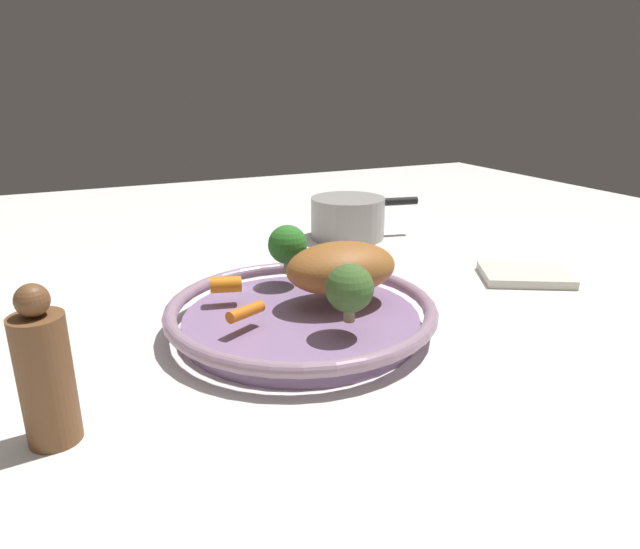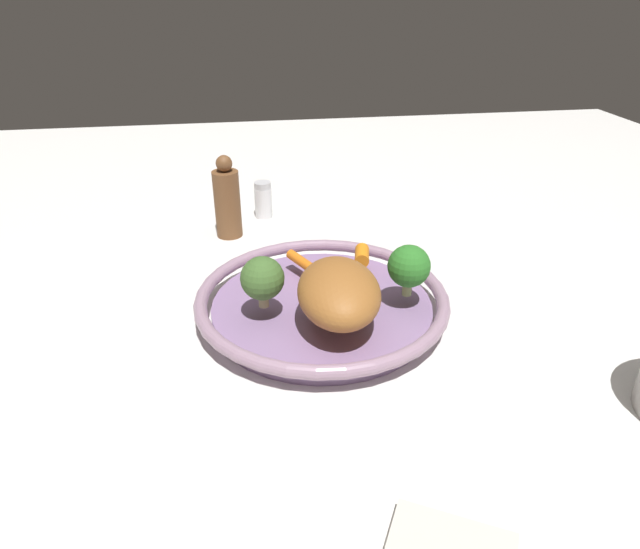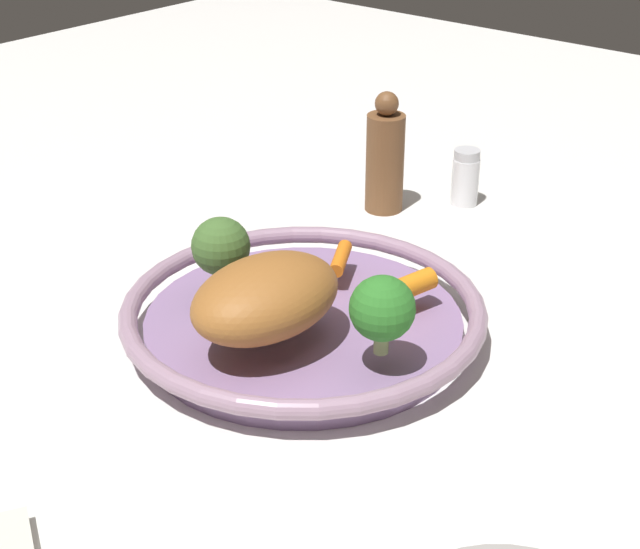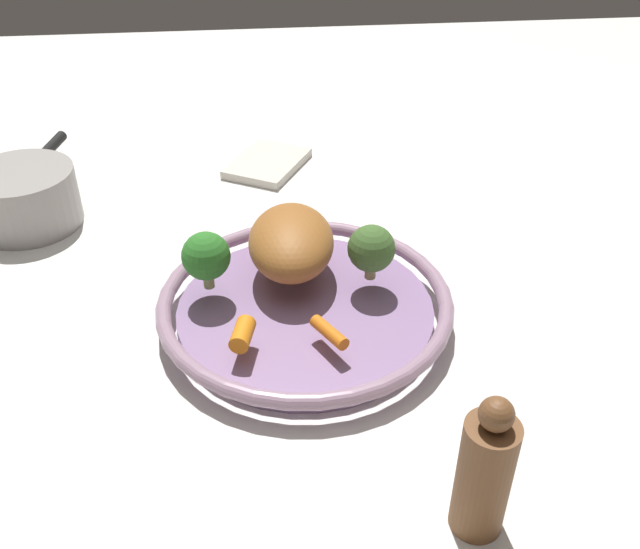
# 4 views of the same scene
# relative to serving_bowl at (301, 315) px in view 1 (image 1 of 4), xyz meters

# --- Properties ---
(ground_plane) EXTENTS (2.37, 2.37, 0.00)m
(ground_plane) POSITION_rel_serving_bowl_xyz_m (0.00, 0.00, -0.02)
(ground_plane) COLOR silver
(serving_bowl) EXTENTS (0.35, 0.35, 0.04)m
(serving_bowl) POSITION_rel_serving_bowl_xyz_m (0.00, 0.00, 0.00)
(serving_bowl) COLOR #8E709E
(serving_bowl) RESTS_ON ground_plane
(roast_chicken_piece) EXTENTS (0.16, 0.11, 0.07)m
(roast_chicken_piece) POSITION_rel_serving_bowl_xyz_m (-0.06, -0.01, 0.05)
(roast_chicken_piece) COLOR #A0612B
(roast_chicken_piece) RESTS_ON serving_bowl
(baby_carrot_right) EXTENTS (0.05, 0.04, 0.02)m
(baby_carrot_right) POSITION_rel_serving_bowl_xyz_m (0.08, 0.02, 0.03)
(baby_carrot_right) COLOR orange
(baby_carrot_right) RESTS_ON serving_bowl
(baby_carrot_back) EXTENTS (0.04, 0.03, 0.02)m
(baby_carrot_back) POSITION_rel_serving_bowl_xyz_m (0.08, -0.07, 0.03)
(baby_carrot_back) COLOR orange
(baby_carrot_back) RESTS_ON serving_bowl
(broccoli_floret_mid) EXTENTS (0.06, 0.06, 0.07)m
(broccoli_floret_mid) POSITION_rel_serving_bowl_xyz_m (-0.03, -0.11, 0.06)
(broccoli_floret_mid) COLOR #94AC66
(broccoli_floret_mid) RESTS_ON serving_bowl
(broccoli_floret_large) EXTENTS (0.06, 0.06, 0.07)m
(broccoli_floret_large) POSITION_rel_serving_bowl_xyz_m (-0.03, 0.08, 0.06)
(broccoli_floret_large) COLOR tan
(broccoli_floret_large) RESTS_ON serving_bowl
(pepper_mill) EXTENTS (0.05, 0.05, 0.15)m
(pepper_mill) POSITION_rel_serving_bowl_xyz_m (0.29, 0.12, 0.05)
(pepper_mill) COLOR brown
(pepper_mill) RESTS_ON ground_plane
(saucepan) EXTENTS (0.22, 0.15, 0.08)m
(saucepan) POSITION_rel_serving_bowl_xyz_m (-0.27, -0.38, 0.02)
(saucepan) COLOR #9E9993
(saucepan) RESTS_ON ground_plane
(dish_towel) EXTENTS (0.17, 0.15, 0.01)m
(dish_towel) POSITION_rel_serving_bowl_xyz_m (-0.41, -0.03, -0.01)
(dish_towel) COLOR silver
(dish_towel) RESTS_ON ground_plane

